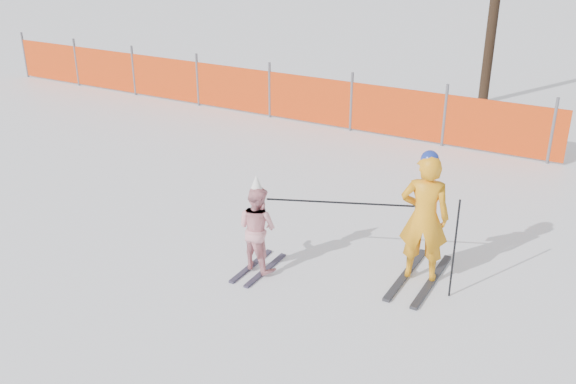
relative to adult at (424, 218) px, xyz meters
The scene contains 5 objects.
ground 2.09m from the adult, 151.52° to the right, with size 120.00×120.00×0.00m, color white.
adult is the anchor object (origin of this frame).
child 2.08m from the adult, 157.48° to the right, with size 0.62×0.95×1.32m.
ski_poles 0.49m from the adult, 139.84° to the right, with size 2.26×0.72×1.28m.
safety_fence 8.01m from the adult, 140.09° to the left, with size 14.31×0.06×1.25m.
Camera 1 is at (3.67, -6.02, 4.25)m, focal length 40.00 mm.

